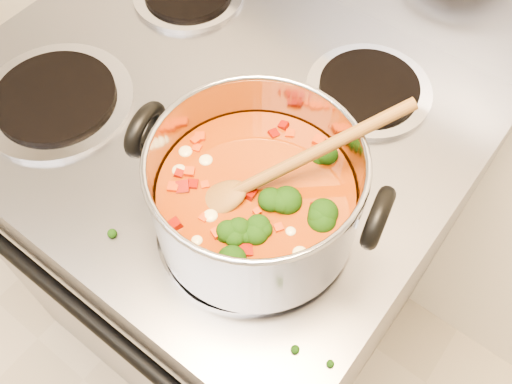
% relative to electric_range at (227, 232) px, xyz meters
% --- Properties ---
extents(electric_range, '(0.79, 0.71, 1.08)m').
position_rel_electric_range_xyz_m(electric_range, '(0.00, 0.00, 0.00)').
color(electric_range, gray).
rests_on(electric_range, ground).
extents(stockpot, '(0.32, 0.26, 0.16)m').
position_rel_electric_range_xyz_m(stockpot, '(0.19, -0.15, 0.53)').
color(stockpot, '#9D9DA5').
rests_on(stockpot, electric_range).
extents(wooden_spoon, '(0.18, 0.24, 0.12)m').
position_rel_electric_range_xyz_m(wooden_spoon, '(0.20, -0.13, 0.57)').
color(wooden_spoon, brown).
rests_on(wooden_spoon, stockpot).
extents(cooktop_crumbs, '(0.26, 0.30, 0.01)m').
position_rel_electric_range_xyz_m(cooktop_crumbs, '(0.10, -0.10, 0.46)').
color(cooktop_crumbs, black).
rests_on(cooktop_crumbs, electric_range).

